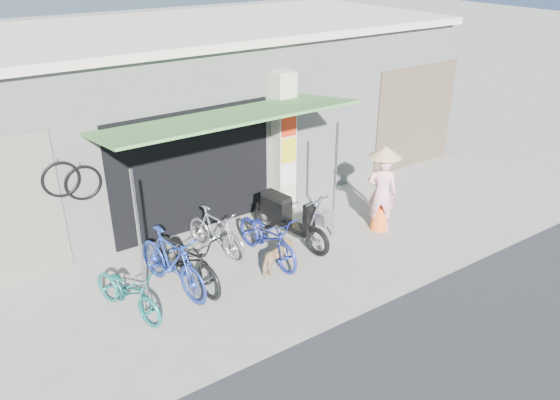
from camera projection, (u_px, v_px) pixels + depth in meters
ground at (320, 267)px, 9.92m from camera, size 80.00×80.00×0.00m
bicycle_shop at (191, 104)px, 12.93m from camera, size 12.30×5.30×3.66m
shop_pillar at (283, 142)px, 11.53m from camera, size 0.42×0.44×3.00m
awning at (227, 119)px, 9.59m from camera, size 4.60×1.88×2.72m
neighbour_right at (415, 117)px, 13.81m from camera, size 2.60×0.06×2.60m
bike_teal at (128, 291)px, 8.52m from camera, size 1.01×1.67×0.83m
bike_blue at (172, 262)px, 9.04m from camera, size 0.87×1.90×1.10m
bike_black at (188, 258)px, 9.26m from camera, size 0.91×1.97×1.00m
bike_silver at (216, 232)px, 10.13m from camera, size 0.81×1.61×0.93m
bike_navy at (267, 237)px, 9.97m from camera, size 0.70×1.81×0.94m
street_dog at (277, 258)px, 9.65m from camera, size 0.75×0.56×0.57m
moped at (288, 217)px, 10.54m from camera, size 0.67×2.01×1.15m
nun at (382, 189)px, 10.84m from camera, size 0.69×0.69×1.79m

